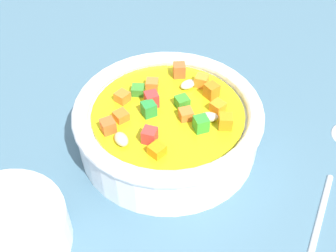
% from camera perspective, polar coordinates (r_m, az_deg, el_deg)
% --- Properties ---
extents(ground_plane, '(1.40, 1.40, 0.02)m').
position_cam_1_polar(ground_plane, '(0.49, -0.00, -3.22)').
color(ground_plane, '#42667A').
extents(soup_bowl_main, '(0.21, 0.21, 0.07)m').
position_cam_1_polar(soup_bowl_main, '(0.45, 0.01, 0.43)').
color(soup_bowl_main, white).
rests_on(soup_bowl_main, ground_plane).
extents(spoon, '(0.03, 0.23, 0.01)m').
position_cam_1_polar(spoon, '(0.48, 22.12, -6.22)').
color(spoon, silver).
rests_on(spoon, ground_plane).
extents(side_bowl_small, '(0.12, 0.12, 0.04)m').
position_cam_1_polar(side_bowl_small, '(0.41, -22.17, -13.70)').
color(side_bowl_small, white).
rests_on(side_bowl_small, ground_plane).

